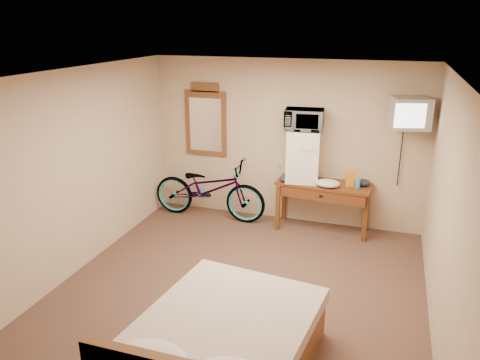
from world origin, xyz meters
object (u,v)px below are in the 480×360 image
(microwave, at_px, (304,120))
(wall_mirror, at_px, (206,121))
(desk, at_px, (323,191))
(bicycle, at_px, (209,189))
(blue_cup, at_px, (358,184))
(bed, at_px, (219,350))
(crt_television, at_px, (410,113))
(mini_fridge, at_px, (302,155))

(microwave, relative_size, wall_mirror, 0.47)
(desk, height_order, bicycle, bicycle)
(desk, bearing_deg, blue_cup, -3.30)
(bicycle, bearing_deg, desk, -88.22)
(microwave, distance_m, bicycle, 1.87)
(bicycle, height_order, bed, bicycle)
(wall_mirror, bearing_deg, microwave, -7.75)
(microwave, distance_m, bed, 3.70)
(crt_television, distance_m, bed, 4.02)
(desk, bearing_deg, crt_television, 1.17)
(microwave, relative_size, bicycle, 0.30)
(microwave, bearing_deg, wall_mirror, 166.54)
(desk, bearing_deg, bed, -96.44)
(microwave, relative_size, bed, 0.27)
(bicycle, xyz_separation_m, bed, (1.41, -3.33, -0.19))
(mini_fridge, bearing_deg, desk, -8.96)
(mini_fridge, distance_m, bicycle, 1.59)
(blue_cup, distance_m, bed, 3.50)
(mini_fridge, bearing_deg, microwave, 56.31)
(crt_television, height_order, bicycle, crt_television)
(blue_cup, relative_size, bed, 0.06)
(microwave, relative_size, blue_cup, 4.28)
(bicycle, distance_m, bed, 3.62)
(mini_fridge, xyz_separation_m, microwave, (0.00, 0.00, 0.54))
(microwave, bearing_deg, bed, -96.39)
(desk, distance_m, microwave, 1.09)
(bed, bearing_deg, blue_cup, 75.47)
(mini_fridge, distance_m, wall_mirror, 1.67)
(microwave, height_order, crt_television, crt_television)
(desk, height_order, mini_fridge, mini_fridge)
(desk, distance_m, bed, 3.42)
(blue_cup, bearing_deg, microwave, 174.34)
(desk, relative_size, mini_fridge, 1.84)
(mini_fridge, xyz_separation_m, blue_cup, (0.83, -0.08, -0.32))
(desk, relative_size, blue_cup, 11.04)
(bicycle, bearing_deg, wall_mirror, 26.72)
(blue_cup, bearing_deg, bed, -104.53)
(wall_mirror, bearing_deg, crt_television, -4.74)
(desk, xyz_separation_m, wall_mirror, (-1.95, 0.27, 0.88))
(mini_fridge, bearing_deg, bicycle, -175.90)
(wall_mirror, xyz_separation_m, bed, (1.57, -3.65, -1.21))
(microwave, height_order, bicycle, microwave)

